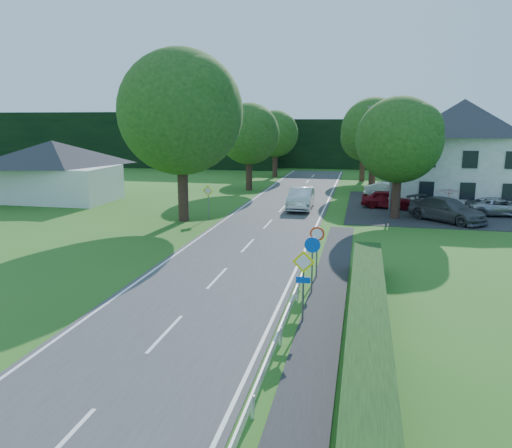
% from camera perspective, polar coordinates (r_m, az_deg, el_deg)
% --- Properties ---
extents(road, '(7.00, 80.00, 0.04)m').
position_cam_1_polar(road, '(29.86, -0.07, -1.57)').
color(road, '#3B3B3E').
rests_on(road, ground).
extents(footpath, '(1.50, 44.00, 0.04)m').
position_cam_1_polar(footpath, '(12.55, 4.90, -21.76)').
color(footpath, black).
rests_on(footpath, ground).
extents(parking_pad, '(14.00, 16.00, 0.04)m').
position_cam_1_polar(parking_pad, '(42.36, 19.94, 1.72)').
color(parking_pad, black).
rests_on(parking_pad, ground).
extents(line_edge_left, '(0.12, 80.00, 0.01)m').
position_cam_1_polar(line_edge_left, '(30.69, -6.01, -1.22)').
color(line_edge_left, white).
rests_on(line_edge_left, road).
extents(line_edge_right, '(0.12, 80.00, 0.01)m').
position_cam_1_polar(line_edge_right, '(29.36, 6.14, -1.83)').
color(line_edge_right, white).
rests_on(line_edge_right, road).
extents(line_centre, '(0.12, 80.00, 0.01)m').
position_cam_1_polar(line_centre, '(29.86, -0.07, -1.52)').
color(line_centre, white).
rests_on(line_centre, road).
extents(tree_main, '(9.40, 9.40, 11.64)m').
position_cam_1_polar(tree_main, '(34.61, -8.53, 9.85)').
color(tree_main, '#1A4414').
rests_on(tree_main, ground).
extents(tree_left_far, '(7.00, 7.00, 8.58)m').
position_cam_1_polar(tree_left_far, '(49.73, -0.81, 8.79)').
color(tree_left_far, '#1A4414').
rests_on(tree_left_far, ground).
extents(tree_right_far, '(7.40, 7.40, 9.09)m').
position_cam_1_polar(tree_right_far, '(50.44, 13.28, 8.81)').
color(tree_right_far, '#1A4414').
rests_on(tree_right_far, ground).
extents(tree_left_back, '(6.60, 6.60, 8.07)m').
position_cam_1_polar(tree_left_back, '(61.39, 2.20, 9.13)').
color(tree_left_back, '#1A4414').
rests_on(tree_left_back, ground).
extents(tree_right_back, '(6.20, 6.20, 7.56)m').
position_cam_1_polar(tree_right_back, '(58.47, 12.15, 8.49)').
color(tree_right_back, '#1A4414').
rests_on(tree_right_back, ground).
extents(tree_right_mid, '(7.00, 7.00, 8.58)m').
position_cam_1_polar(tree_right_mid, '(36.55, 15.94, 7.23)').
color(tree_right_mid, '#1A4414').
rests_on(tree_right_mid, ground).
extents(treeline_left, '(44.00, 6.00, 8.00)m').
position_cam_1_polar(treeline_left, '(78.29, -13.88, 9.36)').
color(treeline_left, black).
rests_on(treeline_left, ground).
extents(treeline_right, '(30.00, 5.00, 7.00)m').
position_cam_1_polar(treeline_right, '(74.48, 13.76, 8.87)').
color(treeline_right, black).
rests_on(treeline_right, ground).
extents(bungalow_left, '(11.00, 6.50, 5.20)m').
position_cam_1_polar(bungalow_left, '(46.65, -22.11, 5.78)').
color(bungalow_left, silver).
rests_on(bungalow_left, ground).
extents(house_white, '(10.60, 8.40, 8.60)m').
position_cam_1_polar(house_white, '(45.14, 22.38, 7.74)').
color(house_white, silver).
rests_on(house_white, ground).
extents(streetlight, '(2.03, 0.18, 8.00)m').
position_cam_1_polar(streetlight, '(38.51, 15.13, 7.75)').
color(streetlight, slate).
rests_on(streetlight, ground).
extents(sign_priority_right, '(0.78, 0.09, 2.59)m').
position_cam_1_polar(sign_priority_right, '(17.26, 5.43, -5.60)').
color(sign_priority_right, slate).
rests_on(sign_priority_right, ground).
extents(sign_roundabout, '(0.64, 0.08, 2.37)m').
position_cam_1_polar(sign_roundabout, '(20.16, 6.45, -3.42)').
color(sign_roundabout, slate).
rests_on(sign_roundabout, ground).
extents(sign_speed_limit, '(0.64, 0.11, 2.37)m').
position_cam_1_polar(sign_speed_limit, '(22.06, 6.98, -1.84)').
color(sign_speed_limit, slate).
rests_on(sign_speed_limit, ground).
extents(sign_priority_left, '(0.78, 0.09, 2.44)m').
position_cam_1_polar(sign_priority_left, '(35.42, -5.49, 3.30)').
color(sign_priority_left, slate).
rests_on(sign_priority_left, ground).
extents(moving_car, '(1.91, 5.17, 1.69)m').
position_cam_1_polar(moving_car, '(39.25, 5.14, 2.92)').
color(moving_car, silver).
rests_on(moving_car, road).
extents(motorcycle, '(1.25, 2.19, 1.09)m').
position_cam_1_polar(motorcycle, '(42.52, 5.87, 3.18)').
color(motorcycle, black).
rests_on(motorcycle, road).
extents(parked_car_red, '(4.35, 2.31, 1.41)m').
position_cam_1_polar(parked_car_red, '(41.00, 14.88, 2.75)').
color(parked_car_red, maroon).
rests_on(parked_car_red, parking_pad).
extents(parked_car_silver_a, '(4.88, 2.93, 1.52)m').
position_cam_1_polar(parked_car_silver_a, '(45.74, 15.24, 3.71)').
color(parked_car_silver_a, silver).
rests_on(parked_car_silver_a, parking_pad).
extents(parked_car_grey, '(5.61, 5.35, 1.60)m').
position_cam_1_polar(parked_car_grey, '(36.93, 21.02, 1.53)').
color(parked_car_grey, '#494A4E').
rests_on(parked_car_grey, parking_pad).
extents(parked_car_silver_b, '(4.82, 2.47, 1.30)m').
position_cam_1_polar(parked_car_silver_b, '(40.70, 26.13, 1.78)').
color(parked_car_silver_b, '#A2A3A9').
rests_on(parked_car_silver_b, parking_pad).
extents(parasol, '(2.66, 2.68, 1.84)m').
position_cam_1_polar(parasol, '(40.32, 21.13, 2.51)').
color(parasol, red).
rests_on(parasol, parking_pad).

